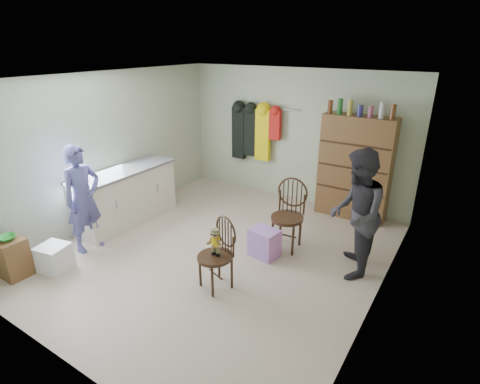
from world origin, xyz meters
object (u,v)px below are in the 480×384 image
Objects in this scene: chair_front at (218,249)px; chair_far at (289,212)px; counter at (126,196)px; dresser at (355,167)px.

chair_front is 0.88× the size of chair_far.
chair_far is (0.29, 1.39, 0.04)m from chair_front.
counter is at bearing -171.44° from chair_far.
counter is 1.95× the size of chair_front.
counter is at bearing -175.66° from chair_front.
counter is 0.90× the size of dresser.
dresser reaches higher than counter.
chair_far is at bearing -106.31° from dresser.
counter is at bearing -144.31° from dresser.
dresser reaches higher than chair_front.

